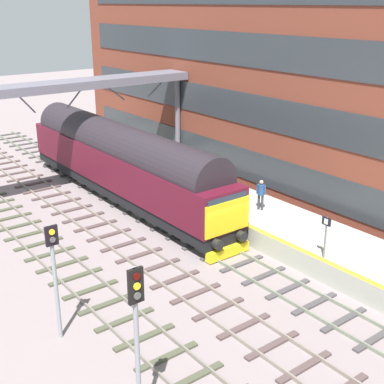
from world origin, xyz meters
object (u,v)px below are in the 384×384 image
at_px(diesel_locomotive, 121,160).
at_px(platform_number_sign, 326,231).
at_px(signal_post_mid, 54,270).
at_px(signal_post_near, 137,330).
at_px(waiting_passenger, 261,192).

distance_m(diesel_locomotive, platform_number_sign, 13.91).
distance_m(diesel_locomotive, signal_post_mid, 14.08).
height_order(signal_post_near, waiting_passenger, signal_post_near).
bearing_deg(platform_number_sign, waiting_passenger, 72.67).
height_order(diesel_locomotive, platform_number_sign, diesel_locomotive).
xyz_separation_m(diesel_locomotive, signal_post_near, (-8.96, -16.24, 0.75)).
distance_m(diesel_locomotive, waiting_passenger, 8.91).
height_order(platform_number_sign, waiting_passenger, platform_number_sign).
bearing_deg(signal_post_mid, waiting_passenger, 12.34).
xyz_separation_m(signal_post_mid, waiting_passenger, (12.65, 2.77, -0.75)).
xyz_separation_m(platform_number_sign, waiting_passenger, (1.77, 5.68, -0.27)).
xyz_separation_m(signal_post_mid, platform_number_sign, (10.88, -2.92, -0.48)).
relative_size(signal_post_mid, waiting_passenger, 2.68).
relative_size(signal_post_near, platform_number_sign, 2.71).
distance_m(diesel_locomotive, signal_post_near, 18.56).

